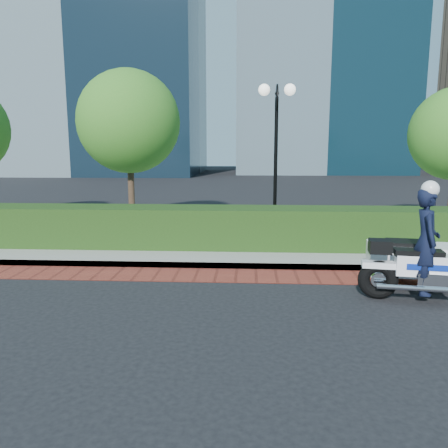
{
  "coord_description": "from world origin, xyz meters",
  "views": [
    {
      "loc": [
        0.23,
        -7.24,
        2.6
      ],
      "look_at": [
        -0.28,
        2.03,
        1.0
      ],
      "focal_mm": 35.0,
      "sensor_mm": 36.0,
      "label": 1
    }
  ],
  "objects": [
    {
      "name": "ground",
      "position": [
        0.0,
        0.0,
        0.0
      ],
      "size": [
        120.0,
        120.0,
        0.0
      ],
      "primitive_type": "plane",
      "color": "black",
      "rests_on": "ground"
    },
    {
      "name": "brick_strip",
      "position": [
        0.0,
        1.5,
        0.01
      ],
      "size": [
        60.0,
        1.0,
        0.01
      ],
      "primitive_type": "cube",
      "color": "maroon",
      "rests_on": "ground"
    },
    {
      "name": "sidewalk",
      "position": [
        0.0,
        6.0,
        0.07
      ],
      "size": [
        60.0,
        8.0,
        0.15
      ],
      "primitive_type": "cube",
      "color": "gray",
      "rests_on": "ground"
    },
    {
      "name": "hedge_main",
      "position": [
        0.0,
        3.6,
        0.65
      ],
      "size": [
        18.0,
        1.2,
        1.0
      ],
      "primitive_type": "cube",
      "color": "black",
      "rests_on": "sidewalk"
    },
    {
      "name": "lamppost",
      "position": [
        1.0,
        5.2,
        2.96
      ],
      "size": [
        1.02,
        0.7,
        4.21
      ],
      "color": "black",
      "rests_on": "sidewalk"
    },
    {
      "name": "tree_b",
      "position": [
        -3.5,
        6.5,
        3.43
      ],
      "size": [
        3.2,
        3.2,
        4.89
      ],
      "color": "#332319",
      "rests_on": "sidewalk"
    },
    {
      "name": "police_motorcycle",
      "position": [
        3.4,
        0.49,
        0.72
      ],
      "size": [
        2.58,
        1.99,
        2.09
      ],
      "rotation": [
        0.0,
        0.0,
        -0.14
      ],
      "color": "black",
      "rests_on": "ground"
    }
  ]
}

